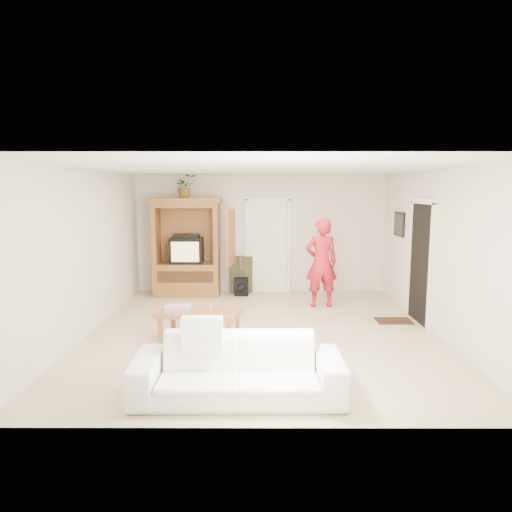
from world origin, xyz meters
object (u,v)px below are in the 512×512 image
at_px(man, 321,263).
at_px(coffee_table, 199,314).
at_px(armoire, 188,253).
at_px(sofa, 238,368).

xyz_separation_m(man, coffee_table, (-2.13, -2.01, -0.47)).
distance_m(armoire, man, 2.93).
height_order(armoire, sofa, armoire).
relative_size(man, coffee_table, 1.30).
bearing_deg(armoire, coffee_table, -78.50).
bearing_deg(man, coffee_table, 37.53).
bearing_deg(armoire, man, -20.46).
height_order(sofa, coffee_table, sofa).
distance_m(armoire, sofa, 5.20).
xyz_separation_m(armoire, sofa, (1.29, -5.00, -0.58)).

